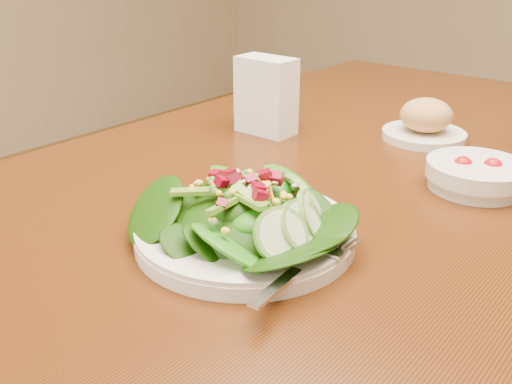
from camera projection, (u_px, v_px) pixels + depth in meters
dining_table at (367, 214)px, 0.96m from camera, size 0.90×1.40×0.75m
salad_plate at (251, 222)px, 0.65m from camera, size 0.26×0.26×0.07m
bread_plate at (425, 123)px, 1.00m from camera, size 0.14×0.14×0.07m
tomato_bowl at (476, 175)px, 0.80m from camera, size 0.14×0.14×0.05m
napkin_holder at (266, 94)px, 1.01m from camera, size 0.10×0.06×0.14m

